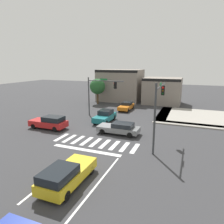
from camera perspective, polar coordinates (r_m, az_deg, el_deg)
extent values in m
plane|color=#353538|center=(24.67, -0.02, -4.87)|extent=(120.00, 120.00, 0.00)
cube|color=silver|center=(22.77, -13.92, -6.85)|extent=(0.43, 2.42, 0.01)
cube|color=silver|center=(22.23, -11.75, -7.24)|extent=(0.43, 2.42, 0.01)
cube|color=silver|center=(21.71, -9.48, -7.64)|extent=(0.43, 2.42, 0.01)
cube|color=silver|center=(21.23, -7.10, -8.04)|extent=(0.43, 2.42, 0.01)
cube|color=silver|center=(20.80, -4.60, -8.45)|extent=(0.43, 2.42, 0.01)
cube|color=silver|center=(20.40, -2.00, -8.86)|extent=(0.43, 2.42, 0.01)
cube|color=silver|center=(20.05, 0.71, -9.27)|extent=(0.43, 2.42, 0.01)
cube|color=silver|center=(19.74, 3.51, -9.67)|extent=(0.43, 2.42, 0.01)
cube|color=silver|center=(19.48, 6.40, -10.05)|extent=(0.43, 2.42, 0.01)
cube|color=white|center=(19.16, -7.25, -10.49)|extent=(6.80, 0.50, 0.01)
cube|color=white|center=(16.86, -12.27, -14.19)|extent=(0.16, 2.00, 0.01)
cube|color=white|center=(14.21, -21.77, -20.59)|extent=(0.16, 2.00, 0.01)
cylinder|color=yellow|center=(16.92, -7.01, -13.87)|extent=(0.99, 0.99, 0.01)
cylinder|color=white|center=(17.01, -7.69, -13.71)|extent=(0.16, 0.16, 0.00)
cylinder|color=white|center=(16.82, -6.32, -14.01)|extent=(0.16, 0.16, 0.00)
cube|color=white|center=(16.92, -7.01, -13.86)|extent=(0.45, 0.04, 0.00)
cube|color=#9E998E|center=(28.08, 21.49, -3.39)|extent=(10.00, 1.60, 0.15)
cube|color=#9E998E|center=(32.93, 14.25, -0.47)|extent=(1.60, 10.00, 0.15)
cube|color=#9E998E|center=(32.72, 21.55, -1.10)|extent=(10.00, 10.00, 0.15)
cube|color=gray|center=(43.69, 2.35, 7.48)|extent=(8.75, 6.54, 6.50)
cube|color=black|center=(40.60, 0.95, 11.29)|extent=(8.75, 0.50, 0.50)
cube|color=gray|center=(41.39, 13.86, 5.77)|extent=(7.02, 5.79, 5.05)
cube|color=black|center=(38.50, 13.49, 8.65)|extent=(7.02, 0.50, 0.50)
cylinder|color=#383A3D|center=(31.02, -6.48, 4.30)|extent=(0.18, 0.18, 5.75)
cylinder|color=#383A3D|center=(29.55, -1.83, 8.65)|extent=(5.49, 0.12, 0.12)
cube|color=black|center=(29.05, 0.95, 7.44)|extent=(0.32, 0.32, 0.95)
sphere|color=red|center=(29.08, 0.63, 8.03)|extent=(0.22, 0.22, 0.22)
sphere|color=#4C330C|center=(29.11, 0.63, 7.45)|extent=(0.22, 0.22, 0.22)
sphere|color=#0C3814|center=(29.14, 0.63, 6.87)|extent=(0.22, 0.22, 0.22)
cube|color=#197233|center=(29.65, -2.33, 9.09)|extent=(1.10, 0.03, 0.24)
cylinder|color=#383A3D|center=(17.54, 11.78, -2.21)|extent=(0.18, 0.18, 6.18)
cylinder|color=#383A3D|center=(19.74, 13.51, 6.98)|extent=(0.12, 5.48, 0.12)
cube|color=black|center=(21.34, 14.03, 5.85)|extent=(0.32, 0.32, 0.95)
sphere|color=red|center=(21.14, 14.01, 6.59)|extent=(0.22, 0.22, 0.22)
sphere|color=#4C330C|center=(21.17, 13.97, 5.80)|extent=(0.22, 0.22, 0.22)
sphere|color=#0C3814|center=(21.21, 13.92, 5.01)|extent=(0.22, 0.22, 0.22)
cube|color=#197233|center=(19.45, 13.43, 7.55)|extent=(0.03, 1.10, 0.24)
cube|color=slate|center=(23.03, 1.78, -4.74)|extent=(4.68, 1.84, 0.56)
cube|color=black|center=(22.71, 3.04, -3.66)|extent=(2.25, 1.62, 0.47)
cylinder|color=black|center=(22.95, -2.67, -5.46)|extent=(0.63, 0.22, 0.63)
cylinder|color=black|center=(24.37, -1.11, -4.32)|extent=(0.63, 0.22, 0.63)
cylinder|color=black|center=(21.92, 5.01, -6.43)|extent=(0.63, 0.22, 0.63)
cylinder|color=black|center=(23.40, 6.14, -5.16)|extent=(0.63, 0.22, 0.63)
cube|color=red|center=(26.05, -17.34, -3.03)|extent=(4.59, 1.85, 0.70)
cube|color=black|center=(25.40, -16.05, -1.85)|extent=(2.39, 1.63, 0.59)
cylinder|color=black|center=(26.54, -21.03, -3.74)|extent=(0.64, 0.22, 0.64)
cylinder|color=black|center=(27.70, -18.79, -2.86)|extent=(0.64, 0.22, 0.64)
cylinder|color=black|center=(24.60, -15.61, -4.65)|extent=(0.64, 0.22, 0.64)
cylinder|color=black|center=(25.84, -13.46, -3.65)|extent=(0.64, 0.22, 0.64)
cube|color=#196B70|center=(27.57, -2.05, -1.48)|extent=(1.82, 4.32, 0.68)
cube|color=black|center=(27.76, -1.75, -0.03)|extent=(1.60, 1.97, 0.59)
cylinder|color=black|center=(26.04, -1.72, -3.07)|extent=(0.22, 0.70, 0.70)
cylinder|color=black|center=(26.69, -4.88, -2.71)|extent=(0.22, 0.70, 0.70)
cylinder|color=black|center=(28.67, 0.59, -1.53)|extent=(0.22, 0.70, 0.70)
cylinder|color=black|center=(29.26, -2.35, -1.23)|extent=(0.22, 0.70, 0.70)
cube|color=orange|center=(34.65, 3.95, 1.46)|extent=(1.71, 4.23, 0.57)
cube|color=black|center=(35.00, 4.20, 2.43)|extent=(1.51, 1.86, 0.45)
cylinder|color=black|center=(33.15, 4.42, 0.45)|extent=(0.22, 0.67, 0.67)
cylinder|color=black|center=(33.60, 1.99, 0.66)|extent=(0.22, 0.67, 0.67)
cylinder|color=black|center=(35.85, 5.77, 1.41)|extent=(0.22, 0.67, 0.67)
cylinder|color=black|center=(36.27, 3.51, 1.59)|extent=(0.22, 0.67, 0.67)
cube|color=gold|center=(14.28, -12.03, -16.73)|extent=(1.90, 4.62, 0.68)
cube|color=black|center=(13.25, -14.70, -16.36)|extent=(1.67, 2.34, 0.55)
cylinder|color=black|center=(15.99, -11.41, -14.51)|extent=(0.22, 0.63, 0.63)
cylinder|color=black|center=(15.23, -5.86, -15.80)|extent=(0.22, 0.63, 0.63)
cylinder|color=black|center=(13.84, -18.84, -19.77)|extent=(0.22, 0.63, 0.63)
cylinder|color=black|center=(12.95, -12.69, -21.86)|extent=(0.22, 0.63, 0.63)
cylinder|color=#4C3823|center=(40.17, -4.04, 4.28)|extent=(0.36, 0.36, 2.80)
sphere|color=#235628|center=(39.90, -4.08, 7.12)|extent=(2.99, 2.99, 2.99)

